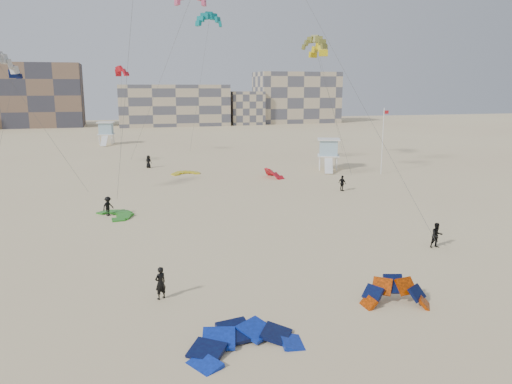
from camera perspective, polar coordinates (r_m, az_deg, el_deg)
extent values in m
plane|color=beige|center=(26.74, -1.39, -13.24)|extent=(320.00, 320.00, 0.00)
imported|color=black|center=(28.05, -10.87, -10.18)|extent=(0.80, 0.72, 1.83)
imported|color=black|center=(38.22, 19.96, -4.68)|extent=(0.90, 0.71, 1.84)
imported|color=black|center=(46.68, -16.55, -1.57)|extent=(1.28, 1.23, 1.75)
imported|color=black|center=(56.21, 9.83, 0.99)|extent=(0.81, 1.11, 1.76)
imported|color=black|center=(73.03, -12.19, 3.42)|extent=(1.04, 0.87, 1.81)
imported|color=black|center=(86.46, 8.78, 4.80)|extent=(0.75, 1.64, 1.70)
cylinder|color=#3F3F3F|center=(47.59, -14.60, 12.11)|extent=(2.86, 0.86, 21.67)
cylinder|color=#3F3F3F|center=(45.13, 9.58, 14.32)|extent=(2.70, 27.30, 24.78)
cylinder|color=#3F3F3F|center=(52.71, -22.89, 6.43)|extent=(7.08, 0.33, 12.36)
cylinder|color=#3F3F3F|center=(68.91, -11.15, 11.70)|extent=(7.76, 11.06, 20.73)
cylinder|color=#3F3F3F|center=(60.24, 8.81, 9.17)|extent=(4.26, 2.52, 15.25)
cylinder|color=#3F3F3F|center=(79.11, 8.61, 9.89)|extent=(7.17, 6.02, 15.49)
cylinder|color=#3F3F3F|center=(72.69, -26.77, 7.25)|extent=(2.97, 3.28, 12.08)
cylinder|color=#3F3F3F|center=(84.55, -6.46, 11.96)|extent=(4.36, 4.10, 21.07)
cylinder|color=#3F3F3F|center=(82.68, -15.17, 8.72)|extent=(0.88, 3.18, 12.68)
cube|color=white|center=(70.64, 8.25, 4.16)|extent=(3.83, 3.83, 0.15)
cube|color=#93B8C9|center=(70.50, 8.28, 5.07)|extent=(3.14, 3.14, 2.11)
cube|color=white|center=(70.37, 8.31, 5.99)|extent=(3.96, 3.96, 0.17)
cube|color=white|center=(68.21, 9.17, 2.98)|extent=(2.07, 3.17, 1.75)
cube|color=white|center=(105.38, -16.73, 6.35)|extent=(3.49, 3.49, 0.15)
cube|color=#93B8C9|center=(105.28, -16.77, 6.99)|extent=(2.87, 2.87, 2.20)
cube|color=white|center=(105.20, -16.81, 7.63)|extent=(3.61, 3.61, 0.18)
cube|color=white|center=(102.53, -16.73, 5.61)|extent=(1.54, 3.24, 1.82)
cylinder|color=white|center=(67.88, 14.26, 5.62)|extent=(0.11, 0.11, 8.69)
cube|color=red|center=(67.76, 14.67, 8.82)|extent=(0.65, 0.02, 0.43)
cube|color=brown|center=(159.39, -24.32, 10.04)|extent=(28.00, 14.00, 18.00)
cube|color=tan|center=(154.41, -9.45, 9.77)|extent=(32.00, 16.00, 12.00)
cube|color=tan|center=(165.23, 4.62, 10.72)|extent=(26.00, 14.00, 16.00)
cube|color=tan|center=(156.27, -1.20, 9.59)|extent=(10.00, 10.00, 10.00)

